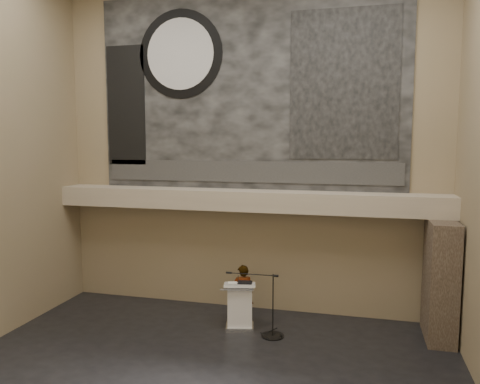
# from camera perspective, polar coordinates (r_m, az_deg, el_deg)

# --- Properties ---
(floor) EXTENTS (10.00, 10.00, 0.00)m
(floor) POSITION_cam_1_polar(r_m,az_deg,el_deg) (9.45, -5.20, -21.91)
(floor) COLOR black
(floor) RESTS_ON ground
(wall_back) EXTENTS (10.00, 0.02, 8.50)m
(wall_back) POSITION_cam_1_polar(r_m,az_deg,el_deg) (12.16, 0.94, 5.33)
(wall_back) COLOR #8A7A57
(wall_back) RESTS_ON floor
(wall_front) EXTENTS (10.00, 0.02, 8.50)m
(wall_front) POSITION_cam_1_polar(r_m,az_deg,el_deg) (4.76, -22.10, 3.20)
(wall_front) COLOR #8A7A57
(wall_front) RESTS_ON floor
(soffit) EXTENTS (10.00, 0.80, 0.50)m
(soffit) POSITION_cam_1_polar(r_m,az_deg,el_deg) (11.87, 0.48, -0.99)
(soffit) COLOR tan
(soffit) RESTS_ON wall_back
(sprinkler_left) EXTENTS (0.04, 0.04, 0.06)m
(sprinkler_left) POSITION_cam_1_polar(r_m,az_deg,el_deg) (12.34, -6.81, -2.07)
(sprinkler_left) COLOR #B2893D
(sprinkler_left) RESTS_ON soffit
(sprinkler_right) EXTENTS (0.04, 0.04, 0.06)m
(sprinkler_right) POSITION_cam_1_polar(r_m,az_deg,el_deg) (11.55, 9.61, -2.69)
(sprinkler_right) COLOR #B2893D
(sprinkler_right) RESTS_ON soffit
(banner) EXTENTS (8.00, 0.05, 5.00)m
(banner) POSITION_cam_1_polar(r_m,az_deg,el_deg) (12.19, 0.92, 12.16)
(banner) COLOR black
(banner) RESTS_ON wall_back
(banner_text_strip) EXTENTS (7.76, 0.02, 0.55)m
(banner_text_strip) POSITION_cam_1_polar(r_m,az_deg,el_deg) (12.12, 0.86, 2.49)
(banner_text_strip) COLOR #2C2C2C
(banner_text_strip) RESTS_ON banner
(banner_clock_rim) EXTENTS (2.30, 0.02, 2.30)m
(banner_clock_rim) POSITION_cam_1_polar(r_m,az_deg,el_deg) (12.83, -7.29, 16.33)
(banner_clock_rim) COLOR black
(banner_clock_rim) RESTS_ON banner
(banner_clock_face) EXTENTS (1.84, 0.02, 1.84)m
(banner_clock_face) POSITION_cam_1_polar(r_m,az_deg,el_deg) (12.81, -7.33, 16.35)
(banner_clock_face) COLOR silver
(banner_clock_face) RESTS_ON banner
(banner_building_print) EXTENTS (2.60, 0.02, 3.60)m
(banner_building_print) POSITION_cam_1_polar(r_m,az_deg,el_deg) (11.84, 12.53, 12.67)
(banner_building_print) COLOR black
(banner_building_print) RESTS_ON banner
(banner_brick_print) EXTENTS (1.10, 0.02, 3.20)m
(banner_brick_print) POSITION_cam_1_polar(r_m,az_deg,el_deg) (13.33, -13.72, 10.19)
(banner_brick_print) COLOR black
(banner_brick_print) RESTS_ON banner
(stone_pier) EXTENTS (0.60, 1.40, 2.70)m
(stone_pier) POSITION_cam_1_polar(r_m,az_deg,el_deg) (11.56, 23.24, -9.83)
(stone_pier) COLOR #3C2F25
(stone_pier) RESTS_ON floor
(lectern) EXTENTS (0.83, 0.67, 1.14)m
(lectern) POSITION_cam_1_polar(r_m,az_deg,el_deg) (11.42, -0.01, -13.70)
(lectern) COLOR silver
(lectern) RESTS_ON floor
(binder) EXTENTS (0.37, 0.31, 0.04)m
(binder) POSITION_cam_1_polar(r_m,az_deg,el_deg) (11.23, 0.61, -11.00)
(binder) COLOR black
(binder) RESTS_ON lectern
(papers) EXTENTS (0.27, 0.33, 0.00)m
(papers) POSITION_cam_1_polar(r_m,az_deg,el_deg) (11.24, -0.94, -11.07)
(papers) COLOR white
(papers) RESTS_ON lectern
(speaker_person) EXTENTS (0.62, 0.52, 1.45)m
(speaker_person) POSITION_cam_1_polar(r_m,az_deg,el_deg) (11.70, 0.32, -12.31)
(speaker_person) COLOR white
(speaker_person) RESTS_ON floor
(mic_stand) EXTENTS (1.35, 0.52, 1.46)m
(mic_stand) POSITION_cam_1_polar(r_m,az_deg,el_deg) (11.14, 3.83, -16.14)
(mic_stand) COLOR black
(mic_stand) RESTS_ON floor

